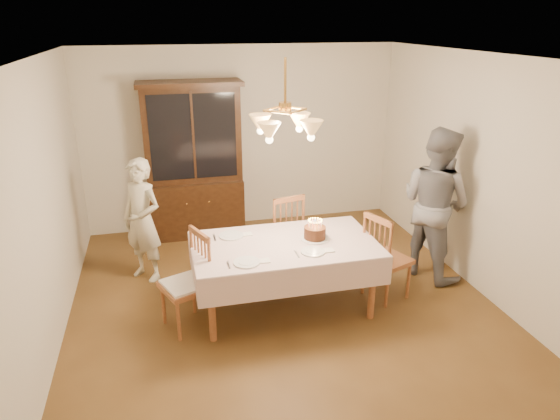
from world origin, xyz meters
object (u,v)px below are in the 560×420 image
object	(u,v)px
elderly_woman	(142,220)
birthday_cake	(315,233)
chair_far_side	(282,235)
china_hutch	(194,163)
dining_table	(285,250)

from	to	relation	value
elderly_woman	birthday_cake	world-z (taller)	elderly_woman
chair_far_side	china_hutch	bearing A→B (deg)	123.83
dining_table	elderly_woman	bearing A→B (deg)	144.09
chair_far_side	birthday_cake	bearing A→B (deg)	-80.92
china_hutch	birthday_cake	distance (m)	2.48
dining_table	china_hutch	size ratio (longest dim) A/B	0.88
elderly_woman	birthday_cake	distance (m)	2.05
china_hutch	chair_far_side	size ratio (longest dim) A/B	2.16
dining_table	elderly_woman	distance (m)	1.78
china_hutch	elderly_woman	size ratio (longest dim) A/B	1.47
china_hutch	elderly_woman	bearing A→B (deg)	-120.46
dining_table	chair_far_side	distance (m)	0.93
dining_table	chair_far_side	xyz separation A→B (m)	(0.20, 0.88, -0.24)
china_hutch	birthday_cake	world-z (taller)	china_hutch
elderly_woman	birthday_cake	size ratio (longest dim) A/B	4.91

